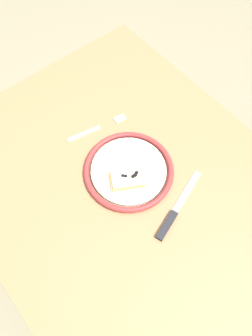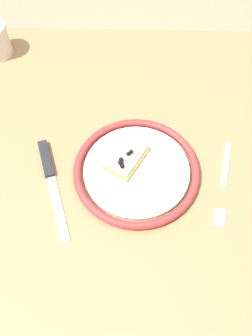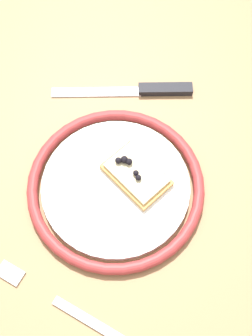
# 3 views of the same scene
# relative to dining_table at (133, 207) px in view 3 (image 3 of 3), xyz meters

# --- Properties ---
(ground_plane) EXTENTS (6.00, 6.00, 0.00)m
(ground_plane) POSITION_rel_dining_table_xyz_m (0.00, 0.00, -0.65)
(ground_plane) COLOR gray
(dining_table) EXTENTS (1.04, 0.84, 0.74)m
(dining_table) POSITION_rel_dining_table_xyz_m (0.00, 0.00, 0.00)
(dining_table) COLOR #936D47
(dining_table) RESTS_ON ground_plane
(plate) EXTENTS (0.26, 0.26, 0.02)m
(plate) POSITION_rel_dining_table_xyz_m (-0.01, 0.03, 0.10)
(plate) COLOR white
(plate) RESTS_ON dining_table
(pizza_slice_near) EXTENTS (0.10, 0.11, 0.03)m
(pizza_slice_near) POSITION_rel_dining_table_xyz_m (0.01, 0.00, 0.11)
(pizza_slice_near) COLOR tan
(pizza_slice_near) RESTS_ON plate
(knife) EXTENTS (0.09, 0.23, 0.01)m
(knife) POSITION_rel_dining_table_xyz_m (0.17, 0.03, 0.10)
(knife) COLOR silver
(knife) RESTS_ON dining_table
(fork) EXTENTS (0.06, 0.20, 0.00)m
(fork) POSITION_rel_dining_table_xyz_m (-0.19, 0.05, 0.10)
(fork) COLOR silver
(fork) RESTS_ON dining_table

